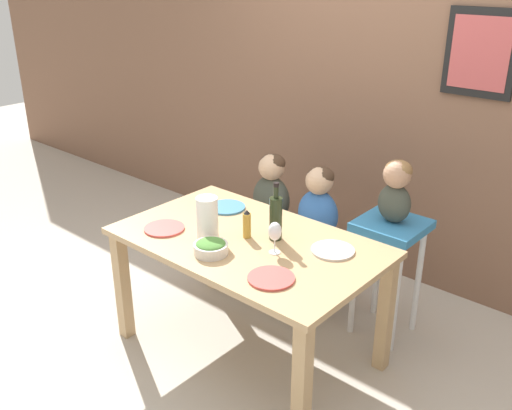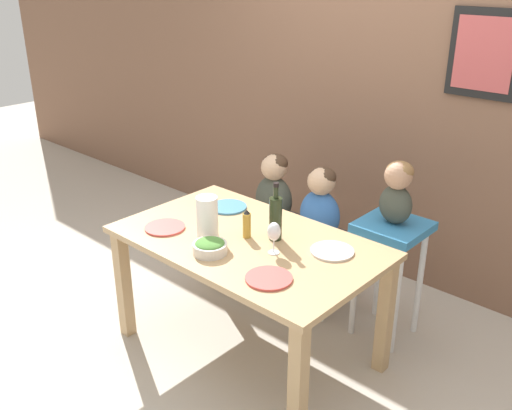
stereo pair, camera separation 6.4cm
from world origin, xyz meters
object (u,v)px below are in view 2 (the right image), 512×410
(chair_far_left, at_px, (273,230))
(dinner_plate_back_left, at_px, (228,207))
(chair_far_center, at_px, (318,248))
(wine_bottle, at_px, (276,217))
(wine_glass_near, at_px, (274,232))
(chair_right_highchair, at_px, (391,247))
(dinner_plate_front_right, at_px, (269,278))
(dinner_plate_back_right, at_px, (332,251))
(paper_towel_roll, at_px, (207,217))
(person_child_center, at_px, (320,203))
(person_child_left, at_px, (274,188))
(person_baby_right, at_px, (397,189))
(salad_bowl_large, at_px, (210,247))
(dinner_plate_front_left, at_px, (165,227))

(chair_far_left, relative_size, dinner_plate_back_left, 2.08)
(chair_far_center, distance_m, wine_bottle, 0.75)
(wine_glass_near, relative_size, dinner_plate_back_left, 0.76)
(chair_right_highchair, bearing_deg, dinner_plate_front_right, -97.87)
(chair_right_highchair, xyz_separation_m, dinner_plate_back_right, (-0.07, -0.50, 0.15))
(chair_far_left, distance_m, wine_glass_near, 1.04)
(paper_towel_roll, bearing_deg, wine_glass_near, 14.97)
(person_child_center, bearing_deg, person_child_left, 180.00)
(dinner_plate_front_right, bearing_deg, chair_far_left, 129.55)
(person_baby_right, relative_size, paper_towel_roll, 1.56)
(person_baby_right, xyz_separation_m, salad_bowl_large, (-0.53, -0.94, -0.18))
(chair_far_center, relative_size, dinner_plate_back_right, 2.08)
(chair_far_center, xyz_separation_m, dinner_plate_front_right, (0.39, -0.93, 0.33))
(wine_bottle, distance_m, dinner_plate_front_right, 0.45)
(dinner_plate_front_left, relative_size, dinner_plate_back_left, 1.00)
(wine_glass_near, bearing_deg, chair_far_left, 130.63)
(person_child_center, xyz_separation_m, dinner_plate_front_left, (-0.41, -0.91, 0.02))
(salad_bowl_large, distance_m, dinner_plate_back_left, 0.59)
(person_child_left, relative_size, paper_towel_roll, 2.04)
(salad_bowl_large, bearing_deg, person_child_left, 111.64)
(person_baby_right, xyz_separation_m, wine_bottle, (-0.38, -0.59, -0.09))
(person_child_left, distance_m, dinner_plate_front_left, 0.91)
(dinner_plate_back_left, bearing_deg, chair_right_highchair, 27.88)
(person_child_left, bearing_deg, paper_towel_roll, -74.40)
(chair_right_highchair, xyz_separation_m, person_child_left, (-0.90, 0.00, 0.13))
(chair_right_highchair, xyz_separation_m, person_baby_right, (0.00, 0.00, 0.36))
(chair_far_left, distance_m, wine_bottle, 0.90)
(wine_bottle, xyz_separation_m, paper_towel_roll, (-0.29, -0.23, -0.01))
(person_child_left, distance_m, paper_towel_roll, 0.86)
(chair_right_highchair, xyz_separation_m, wine_bottle, (-0.38, -0.59, 0.27))
(wine_glass_near, distance_m, salad_bowl_large, 0.34)
(chair_right_highchair, height_order, dinner_plate_back_right, chair_right_highchair)
(chair_far_left, relative_size, salad_bowl_large, 2.63)
(dinner_plate_back_right, bearing_deg, wine_bottle, -165.51)
(wine_bottle, bearing_deg, person_child_center, 102.53)
(chair_far_left, relative_size, person_child_left, 0.98)
(person_baby_right, bearing_deg, paper_towel_roll, -129.28)
(dinner_plate_back_left, bearing_deg, wine_bottle, -14.57)
(chair_right_highchair, xyz_separation_m, salad_bowl_large, (-0.53, -0.94, 0.18))
(chair_far_left, relative_size, wine_glass_near, 2.74)
(person_baby_right, xyz_separation_m, dinner_plate_back_right, (-0.07, -0.51, -0.21))
(chair_right_highchair, xyz_separation_m, person_child_center, (-0.51, 0.00, 0.13))
(wine_glass_near, relative_size, dinner_plate_front_left, 0.76)
(person_baby_right, xyz_separation_m, dinner_plate_front_right, (-0.13, -0.93, -0.21))
(dinner_plate_front_right, bearing_deg, person_baby_right, 82.14)
(chair_far_center, distance_m, dinner_plate_back_right, 0.75)
(chair_far_left, xyz_separation_m, person_child_center, (0.38, 0.00, 0.31))
(person_baby_right, bearing_deg, chair_right_highchair, -90.00)
(paper_towel_roll, relative_size, dinner_plate_front_right, 1.03)
(chair_right_highchair, height_order, person_child_left, person_child_left)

